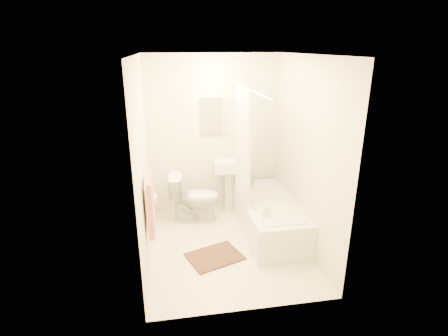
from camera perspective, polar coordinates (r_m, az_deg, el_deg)
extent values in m
plane|color=beige|center=(4.71, 0.52, -12.56)|extent=(2.40, 2.40, 0.00)
plane|color=white|center=(4.00, 0.63, 18.04)|extent=(2.40, 2.40, 0.00)
cube|color=beige|center=(5.35, -1.71, 5.36)|extent=(2.00, 0.02, 2.40)
cube|color=beige|center=(4.15, -13.14, 0.71)|extent=(0.02, 2.40, 2.40)
cube|color=beige|center=(4.48, 13.26, 2.08)|extent=(0.02, 2.40, 2.40)
cube|color=white|center=(5.26, -1.71, 8.48)|extent=(0.40, 0.03, 0.55)
cylinder|color=silver|center=(4.19, 4.50, 12.56)|extent=(0.03, 1.70, 0.03)
cube|color=silver|center=(4.73, 3.09, 3.71)|extent=(0.04, 0.80, 1.55)
cylinder|color=silver|center=(3.95, -12.62, -1.77)|extent=(0.02, 0.60, 0.02)
cube|color=#CC7266|center=(4.07, -11.87, -5.95)|extent=(0.06, 0.45, 0.66)
cylinder|color=white|center=(4.44, -11.67, -4.87)|extent=(0.11, 0.12, 0.12)
imported|color=white|center=(5.21, -4.83, -4.87)|extent=(0.78, 0.50, 0.72)
cube|color=#4D231A|center=(4.49, -1.54, -14.23)|extent=(0.76, 0.67, 0.02)
imported|color=white|center=(4.40, 6.85, -6.94)|extent=(0.09, 0.10, 0.18)
cube|color=#2EBC5E|center=(5.43, 4.46, -2.41)|extent=(0.13, 0.20, 0.04)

